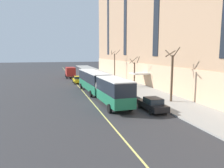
# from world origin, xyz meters

# --- Properties ---
(ground_plane) EXTENTS (260.00, 260.00, 0.00)m
(ground_plane) POSITION_xyz_m (0.00, 0.00, 0.00)
(ground_plane) COLOR #303033
(sidewalk) EXTENTS (5.85, 160.00, 0.15)m
(sidewalk) POSITION_xyz_m (9.25, 3.00, 0.07)
(sidewalk) COLOR #9E9B93
(sidewalk) RESTS_ON ground
(city_bus) EXTENTS (3.64, 20.49, 3.53)m
(city_bus) POSITION_xyz_m (0.91, 3.59, 2.06)
(city_bus) COLOR #1E704C
(city_bus) RESTS_ON ground
(parked_car_black_0) EXTENTS (2.01, 4.71, 1.56)m
(parked_car_black_0) POSITION_xyz_m (5.06, 17.68, 0.78)
(parked_car_black_0) COLOR black
(parked_car_black_0) RESTS_ON ground
(parked_car_navy_1) EXTENTS (2.08, 4.68, 1.56)m
(parked_car_navy_1) POSITION_xyz_m (5.05, 9.11, 0.78)
(parked_car_navy_1) COLOR navy
(parked_car_navy_1) RESTS_ON ground
(parked_car_silver_2) EXTENTS (2.00, 4.74, 1.56)m
(parked_car_silver_2) POSITION_xyz_m (5.06, 25.20, 0.78)
(parked_car_silver_2) COLOR #B7B7BC
(parked_car_silver_2) RESTS_ON ground
(parked_car_black_3) EXTENTS (2.05, 4.69, 1.56)m
(parked_car_black_3) POSITION_xyz_m (4.99, -5.52, 0.78)
(parked_car_black_3) COLOR black
(parked_car_black_3) RESTS_ON ground
(box_truck) EXTENTS (2.36, 6.49, 2.81)m
(box_truck) POSITION_xyz_m (-1.06, 29.92, 1.61)
(box_truck) COLOR maroon
(box_truck) RESTS_ON ground
(taxi_cab) EXTENTS (2.05, 4.29, 1.56)m
(taxi_cab) POSITION_xyz_m (-0.37, 19.48, 0.78)
(taxi_cab) COLOR yellow
(taxi_cab) RESTS_ON ground
(street_tree_mid_block) EXTENTS (1.62, 1.62, 7.16)m
(street_tree_mid_block) POSITION_xyz_m (9.31, -2.23, 3.66)
(street_tree_mid_block) COLOR brown
(street_tree_mid_block) RESTS_ON sidewalk
(street_tree_far_uptown) EXTENTS (1.77, 1.77, 5.71)m
(street_tree_far_uptown) POSITION_xyz_m (9.33, 11.07, 2.96)
(street_tree_far_uptown) COLOR brown
(street_tree_far_uptown) RESTS_ON sidewalk
(street_tree_far_downtown) EXTENTS (2.18, 1.88, 7.16)m
(street_tree_far_downtown) POSITION_xyz_m (9.32, 24.35, 3.75)
(street_tree_far_downtown) COLOR brown
(street_tree_far_downtown) RESTS_ON sidewalk
(lane_centerline) EXTENTS (0.16, 140.00, 0.01)m
(lane_centerline) POSITION_xyz_m (-0.79, 3.00, 0.00)
(lane_centerline) COLOR #E0D66B
(lane_centerline) RESTS_ON ground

